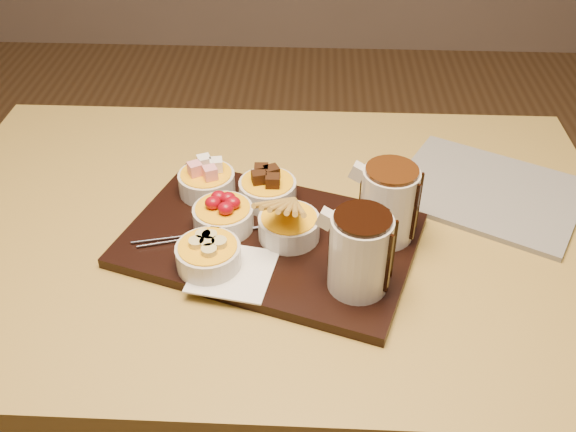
{
  "coord_description": "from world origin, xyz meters",
  "views": [
    {
      "loc": [
        0.07,
        -0.86,
        1.44
      ],
      "look_at": [
        0.03,
        -0.06,
        0.81
      ],
      "focal_mm": 40.0,
      "sensor_mm": 36.0,
      "label": 1
    }
  ],
  "objects_px": {
    "pitcher_dark_chocolate": "(360,254)",
    "dining_table": "(271,265)",
    "pitcher_milk_chocolate": "(388,204)",
    "newspaper": "(487,191)",
    "bowl_strawberries": "(223,218)",
    "serving_board": "(270,240)"
  },
  "relations": [
    {
      "from": "dining_table",
      "to": "pitcher_dark_chocolate",
      "type": "bearing_deg",
      "value": -49.27
    },
    {
      "from": "pitcher_dark_chocolate",
      "to": "pitcher_milk_chocolate",
      "type": "xyz_separation_m",
      "value": [
        0.05,
        0.12,
        0.0
      ]
    },
    {
      "from": "dining_table",
      "to": "pitcher_milk_chocolate",
      "type": "height_order",
      "value": "pitcher_milk_chocolate"
    },
    {
      "from": "dining_table",
      "to": "pitcher_dark_chocolate",
      "type": "height_order",
      "value": "pitcher_dark_chocolate"
    },
    {
      "from": "dining_table",
      "to": "newspaper",
      "type": "relative_size",
      "value": 3.8
    },
    {
      "from": "bowl_strawberries",
      "to": "pitcher_milk_chocolate",
      "type": "distance_m",
      "value": 0.27
    },
    {
      "from": "serving_board",
      "to": "bowl_strawberries",
      "type": "xyz_separation_m",
      "value": [
        -0.08,
        0.02,
        0.03
      ]
    },
    {
      "from": "dining_table",
      "to": "pitcher_dark_chocolate",
      "type": "distance_m",
      "value": 0.28
    },
    {
      "from": "bowl_strawberries",
      "to": "pitcher_dark_chocolate",
      "type": "bearing_deg",
      "value": -30.77
    },
    {
      "from": "serving_board",
      "to": "newspaper",
      "type": "height_order",
      "value": "serving_board"
    },
    {
      "from": "pitcher_milk_chocolate",
      "to": "newspaper",
      "type": "height_order",
      "value": "pitcher_milk_chocolate"
    },
    {
      "from": "serving_board",
      "to": "pitcher_milk_chocolate",
      "type": "relative_size",
      "value": 3.74
    },
    {
      "from": "serving_board",
      "to": "dining_table",
      "type": "bearing_deg",
      "value": 112.26
    },
    {
      "from": "serving_board",
      "to": "pitcher_dark_chocolate",
      "type": "height_order",
      "value": "pitcher_dark_chocolate"
    },
    {
      "from": "dining_table",
      "to": "serving_board",
      "type": "bearing_deg",
      "value": -85.85
    },
    {
      "from": "pitcher_dark_chocolate",
      "to": "dining_table",
      "type": "bearing_deg",
      "value": 148.85
    },
    {
      "from": "serving_board",
      "to": "newspaper",
      "type": "distance_m",
      "value": 0.42
    },
    {
      "from": "serving_board",
      "to": "pitcher_milk_chocolate",
      "type": "height_order",
      "value": "pitcher_milk_chocolate"
    },
    {
      "from": "newspaper",
      "to": "dining_table",
      "type": "bearing_deg",
      "value": -136.98
    },
    {
      "from": "bowl_strawberries",
      "to": "newspaper",
      "type": "relative_size",
      "value": 0.32
    },
    {
      "from": "pitcher_dark_chocolate",
      "to": "bowl_strawberries",
      "type": "bearing_deg",
      "value": 167.35
    },
    {
      "from": "pitcher_milk_chocolate",
      "to": "serving_board",
      "type": "bearing_deg",
      "value": -158.2
    }
  ]
}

